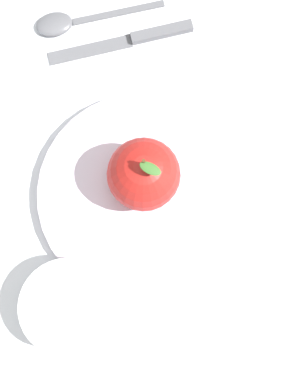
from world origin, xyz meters
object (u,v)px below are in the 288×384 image
object	(u,v)px
side_bowl	(68,307)
spoon	(69,22)
knife	(134,39)
dinner_plate	(144,194)
apple	(144,174)

from	to	relation	value
side_bowl	spoon	world-z (taller)	side_bowl
knife	side_bowl	bearing A→B (deg)	-55.62
dinner_plate	knife	world-z (taller)	dinner_plate
apple	side_bowl	world-z (taller)	apple
knife	spoon	size ratio (longest dim) A/B	1.10
side_bowl	spoon	distance (m)	0.37
side_bowl	apple	bearing A→B (deg)	105.95
apple	knife	xyz separation A→B (m)	(-0.15, 0.13, -0.06)
dinner_plate	knife	size ratio (longest dim) A/B	1.46
knife	spoon	distance (m)	0.09
dinner_plate	side_bowl	xyz separation A→B (m)	(0.04, -0.15, 0.01)
spoon	apple	bearing A→B (deg)	-19.47
apple	knife	world-z (taller)	apple
dinner_plate	knife	distance (m)	0.21
side_bowl	knife	world-z (taller)	side_bowl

